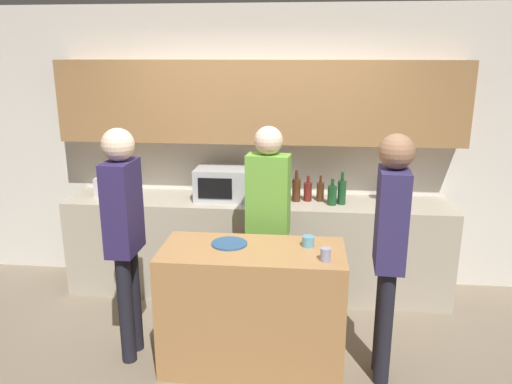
{
  "coord_description": "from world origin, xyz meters",
  "views": [
    {
      "loc": [
        0.45,
        -3.09,
        2.26
      ],
      "look_at": [
        0.09,
        0.43,
        1.27
      ],
      "focal_mm": 35.0,
      "sensor_mm": 36.0,
      "label": 1
    }
  ],
  "objects_px": {
    "potted_plant": "(390,183)",
    "person_center": "(268,211)",
    "bottle_0": "(287,192)",
    "cup_0": "(308,241)",
    "person_left": "(124,225)",
    "bottle_2": "(308,191)",
    "bottle_5": "(342,192)",
    "toaster": "(110,186)",
    "cup_1": "(326,254)",
    "bottle_3": "(320,191)",
    "bottle_1": "(296,189)",
    "plate_on_island": "(229,244)",
    "bottle_4": "(332,195)",
    "microwave": "(224,183)",
    "person_right": "(390,238)"
  },
  "relations": [
    {
      "from": "plate_on_island",
      "to": "person_center",
      "type": "height_order",
      "value": "person_center"
    },
    {
      "from": "cup_0",
      "to": "bottle_4",
      "type": "bearing_deg",
      "value": 78.37
    },
    {
      "from": "bottle_2",
      "to": "cup_0",
      "type": "height_order",
      "value": "bottle_2"
    },
    {
      "from": "bottle_0",
      "to": "plate_on_island",
      "type": "xyz_separation_m",
      "value": [
        -0.37,
        -1.08,
        -0.1
      ]
    },
    {
      "from": "bottle_3",
      "to": "cup_0",
      "type": "height_order",
      "value": "bottle_3"
    },
    {
      "from": "bottle_0",
      "to": "person_right",
      "type": "height_order",
      "value": "person_right"
    },
    {
      "from": "cup_1",
      "to": "person_center",
      "type": "xyz_separation_m",
      "value": [
        -0.44,
        0.72,
        0.06
      ]
    },
    {
      "from": "bottle_0",
      "to": "cup_0",
      "type": "height_order",
      "value": "bottle_0"
    },
    {
      "from": "bottle_2",
      "to": "plate_on_island",
      "type": "relative_size",
      "value": 0.92
    },
    {
      "from": "person_left",
      "to": "person_center",
      "type": "relative_size",
      "value": 1.03
    },
    {
      "from": "bottle_3",
      "to": "person_left",
      "type": "xyz_separation_m",
      "value": [
        -1.44,
        -1.23,
        0.05
      ]
    },
    {
      "from": "bottle_1",
      "to": "person_left",
      "type": "relative_size",
      "value": 0.17
    },
    {
      "from": "toaster",
      "to": "cup_1",
      "type": "height_order",
      "value": "toaster"
    },
    {
      "from": "microwave",
      "to": "bottle_5",
      "type": "distance_m",
      "value": 1.1
    },
    {
      "from": "plate_on_island",
      "to": "person_center",
      "type": "relative_size",
      "value": 0.15
    },
    {
      "from": "potted_plant",
      "to": "toaster",
      "type": "bearing_deg",
      "value": -180.0
    },
    {
      "from": "microwave",
      "to": "toaster",
      "type": "height_order",
      "value": "microwave"
    },
    {
      "from": "bottle_0",
      "to": "microwave",
      "type": "bearing_deg",
      "value": 171.93
    },
    {
      "from": "bottle_1",
      "to": "bottle_3",
      "type": "bearing_deg",
      "value": 7.52
    },
    {
      "from": "microwave",
      "to": "plate_on_island",
      "type": "bearing_deg",
      "value": -78.81
    },
    {
      "from": "bottle_0",
      "to": "cup_0",
      "type": "xyz_separation_m",
      "value": [
        0.19,
        -1.05,
        -0.07
      ]
    },
    {
      "from": "potted_plant",
      "to": "person_left",
      "type": "height_order",
      "value": "person_left"
    },
    {
      "from": "microwave",
      "to": "bottle_0",
      "type": "distance_m",
      "value": 0.61
    },
    {
      "from": "microwave",
      "to": "bottle_0",
      "type": "bearing_deg",
      "value": -8.07
    },
    {
      "from": "person_right",
      "to": "bottle_1",
      "type": "bearing_deg",
      "value": 30.94
    },
    {
      "from": "bottle_3",
      "to": "person_left",
      "type": "bearing_deg",
      "value": -139.45
    },
    {
      "from": "cup_0",
      "to": "cup_1",
      "type": "height_order",
      "value": "cup_1"
    },
    {
      "from": "microwave",
      "to": "cup_0",
      "type": "relative_size",
      "value": 5.83
    },
    {
      "from": "microwave",
      "to": "bottle_0",
      "type": "relative_size",
      "value": 1.86
    },
    {
      "from": "bottle_1",
      "to": "cup_1",
      "type": "distance_m",
      "value": 1.39
    },
    {
      "from": "bottle_1",
      "to": "bottle_4",
      "type": "height_order",
      "value": "bottle_1"
    },
    {
      "from": "bottle_5",
      "to": "plate_on_island",
      "type": "relative_size",
      "value": 1.16
    },
    {
      "from": "bottle_3",
      "to": "person_center",
      "type": "height_order",
      "value": "person_center"
    },
    {
      "from": "bottle_0",
      "to": "cup_0",
      "type": "distance_m",
      "value": 1.07
    },
    {
      "from": "potted_plant",
      "to": "person_center",
      "type": "distance_m",
      "value": 1.26
    },
    {
      "from": "cup_0",
      "to": "person_right",
      "type": "distance_m",
      "value": 0.57
    },
    {
      "from": "bottle_4",
      "to": "cup_0",
      "type": "xyz_separation_m",
      "value": [
        -0.21,
        -1.04,
        -0.06
      ]
    },
    {
      "from": "bottle_5",
      "to": "person_center",
      "type": "relative_size",
      "value": 0.18
    },
    {
      "from": "cup_1",
      "to": "bottle_5",
      "type": "bearing_deg",
      "value": 81.92
    },
    {
      "from": "microwave",
      "to": "potted_plant",
      "type": "bearing_deg",
      "value": 0.06
    },
    {
      "from": "plate_on_island",
      "to": "bottle_3",
      "type": "bearing_deg",
      "value": 60.05
    },
    {
      "from": "cup_0",
      "to": "person_right",
      "type": "xyz_separation_m",
      "value": [
        0.54,
        -0.15,
        0.11
      ]
    },
    {
      "from": "bottle_3",
      "to": "cup_1",
      "type": "xyz_separation_m",
      "value": [
        0.01,
        -1.4,
        -0.05
      ]
    },
    {
      "from": "bottle_2",
      "to": "bottle_5",
      "type": "distance_m",
      "value": 0.32
    },
    {
      "from": "plate_on_island",
      "to": "person_left",
      "type": "relative_size",
      "value": 0.15
    },
    {
      "from": "person_left",
      "to": "person_center",
      "type": "height_order",
      "value": "person_left"
    },
    {
      "from": "plate_on_island",
      "to": "person_right",
      "type": "height_order",
      "value": "person_right"
    },
    {
      "from": "cup_1",
      "to": "bottle_1",
      "type": "bearing_deg",
      "value": 99.45
    },
    {
      "from": "bottle_1",
      "to": "person_left",
      "type": "xyz_separation_m",
      "value": [
        -1.21,
        -1.2,
        0.03
      ]
    },
    {
      "from": "bottle_0",
      "to": "person_left",
      "type": "relative_size",
      "value": 0.16
    }
  ]
}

